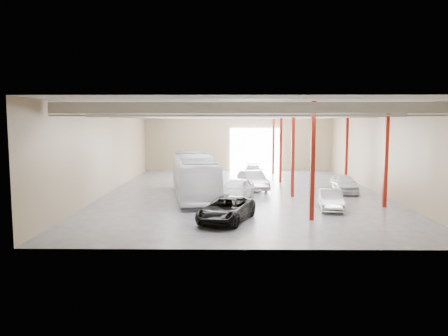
{
  "coord_description": "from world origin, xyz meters",
  "views": [
    {
      "loc": [
        -1.07,
        -35.45,
        5.86
      ],
      "look_at": [
        -1.5,
        -1.66,
        2.2
      ],
      "focal_mm": 35.0,
      "sensor_mm": 36.0,
      "label": 1
    }
  ],
  "objects_px": {
    "black_sedan": "(226,209)",
    "car_right_near": "(331,199)",
    "car_right_far": "(344,183)",
    "coach_bus": "(194,176)",
    "car_row_a": "(236,189)",
    "car_row_b": "(253,180)",
    "car_row_c": "(253,172)"
  },
  "relations": [
    {
      "from": "coach_bus",
      "to": "black_sedan",
      "type": "xyz_separation_m",
      "value": [
        2.55,
        -8.2,
        -0.94
      ]
    },
    {
      "from": "car_row_b",
      "to": "car_row_c",
      "type": "relative_size",
      "value": 1.02
    },
    {
      "from": "car_row_c",
      "to": "car_right_far",
      "type": "xyz_separation_m",
      "value": [
        6.96,
        -9.0,
        0.08
      ]
    },
    {
      "from": "black_sedan",
      "to": "car_right_far",
      "type": "bearing_deg",
      "value": 66.6
    },
    {
      "from": "car_right_near",
      "to": "black_sedan",
      "type": "bearing_deg",
      "value": -145.32
    },
    {
      "from": "black_sedan",
      "to": "car_row_b",
      "type": "relative_size",
      "value": 1.07
    },
    {
      "from": "black_sedan",
      "to": "car_right_far",
      "type": "distance_m",
      "value": 14.11
    },
    {
      "from": "car_row_b",
      "to": "car_row_a",
      "type": "bearing_deg",
      "value": -119.74
    },
    {
      "from": "car_right_near",
      "to": "car_right_far",
      "type": "relative_size",
      "value": 0.91
    },
    {
      "from": "car_row_b",
      "to": "car_right_far",
      "type": "height_order",
      "value": "car_row_b"
    },
    {
      "from": "car_right_far",
      "to": "car_row_c",
      "type": "bearing_deg",
      "value": 130.5
    },
    {
      "from": "car_row_a",
      "to": "car_right_near",
      "type": "xyz_separation_m",
      "value": [
        6.22,
        -3.24,
        -0.15
      ]
    },
    {
      "from": "coach_bus",
      "to": "car_right_far",
      "type": "height_order",
      "value": "coach_bus"
    },
    {
      "from": "car_row_b",
      "to": "car_right_near",
      "type": "distance_m",
      "value": 9.66
    },
    {
      "from": "coach_bus",
      "to": "car_row_c",
      "type": "relative_size",
      "value": 2.53
    },
    {
      "from": "coach_bus",
      "to": "car_row_b",
      "type": "relative_size",
      "value": 2.49
    },
    {
      "from": "car_row_b",
      "to": "car_row_c",
      "type": "height_order",
      "value": "car_row_b"
    },
    {
      "from": "coach_bus",
      "to": "car_right_near",
      "type": "xyz_separation_m",
      "value": [
        9.45,
        -4.64,
        -0.99
      ]
    },
    {
      "from": "car_right_near",
      "to": "car_row_a",
      "type": "bearing_deg",
      "value": 159.78
    },
    {
      "from": "car_row_a",
      "to": "car_right_far",
      "type": "bearing_deg",
      "value": 39.03
    },
    {
      "from": "car_right_far",
      "to": "coach_bus",
      "type": "bearing_deg",
      "value": -166.97
    },
    {
      "from": "car_right_far",
      "to": "car_row_b",
      "type": "bearing_deg",
      "value": 170.33
    },
    {
      "from": "car_row_c",
      "to": "car_right_far",
      "type": "height_order",
      "value": "car_right_far"
    },
    {
      "from": "car_right_near",
      "to": "car_right_far",
      "type": "height_order",
      "value": "car_right_far"
    },
    {
      "from": "black_sedan",
      "to": "car_right_near",
      "type": "height_order",
      "value": "black_sedan"
    },
    {
      "from": "black_sedan",
      "to": "car_right_near",
      "type": "bearing_deg",
      "value": 46.54
    },
    {
      "from": "coach_bus",
      "to": "car_row_b",
      "type": "distance_m",
      "value": 6.15
    },
    {
      "from": "black_sedan",
      "to": "car_row_a",
      "type": "distance_m",
      "value": 6.85
    },
    {
      "from": "car_row_c",
      "to": "car_right_far",
      "type": "distance_m",
      "value": 11.38
    },
    {
      "from": "coach_bus",
      "to": "car_right_far",
      "type": "relative_size",
      "value": 2.67
    },
    {
      "from": "black_sedan",
      "to": "car_row_a",
      "type": "xyz_separation_m",
      "value": [
        0.68,
        6.81,
        0.1
      ]
    },
    {
      "from": "coach_bus",
      "to": "car_row_c",
      "type": "height_order",
      "value": "coach_bus"
    }
  ]
}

